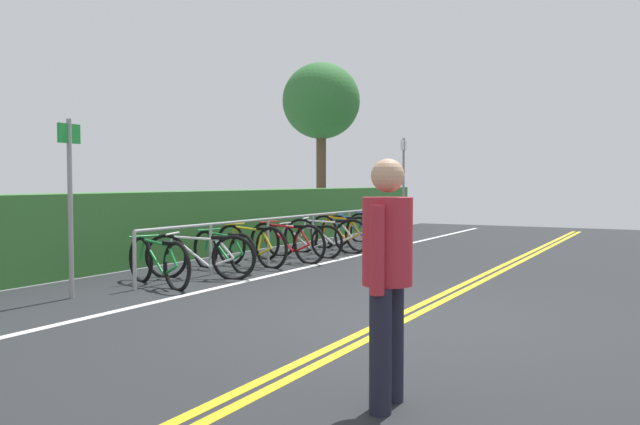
# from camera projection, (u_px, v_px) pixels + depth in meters

# --- Properties ---
(ground_plane) EXTENTS (31.13, 10.57, 0.05)m
(ground_plane) POSITION_uv_depth(u_px,v_px,m) (397.00, 322.00, 7.00)
(ground_plane) COLOR #232628
(centre_line_yellow_inner) EXTENTS (28.01, 0.10, 0.00)m
(centre_line_yellow_inner) POSITION_uv_depth(u_px,v_px,m) (405.00, 320.00, 6.96)
(centre_line_yellow_inner) COLOR gold
(centre_line_yellow_inner) RESTS_ON ground_plane
(centre_line_yellow_outer) EXTENTS (28.01, 0.10, 0.00)m
(centre_line_yellow_outer) POSITION_uv_depth(u_px,v_px,m) (390.00, 319.00, 7.03)
(centre_line_yellow_outer) COLOR gold
(centre_line_yellow_outer) RESTS_ON ground_plane
(bike_lane_stripe_white) EXTENTS (28.01, 0.12, 0.00)m
(bike_lane_stripe_white) POSITION_uv_depth(u_px,v_px,m) (178.00, 297.00, 8.39)
(bike_lane_stripe_white) COLOR white
(bike_lane_stripe_white) RESTS_ON ground_plane
(bike_rack) EXTENTS (8.28, 0.05, 0.81)m
(bike_rack) POSITION_uv_depth(u_px,v_px,m) (292.00, 226.00, 12.52)
(bike_rack) COLOR #9EA0A5
(bike_rack) RESTS_ON ground_plane
(bicycle_0) EXTENTS (0.68, 1.63, 0.71)m
(bicycle_0) POSITION_uv_depth(u_px,v_px,m) (158.00, 262.00, 9.28)
(bicycle_0) COLOR black
(bicycle_0) RESTS_ON ground_plane
(bicycle_1) EXTENTS (0.64, 1.69, 0.71)m
(bicycle_1) POSITION_uv_depth(u_px,v_px,m) (200.00, 256.00, 9.97)
(bicycle_1) COLOR black
(bicycle_1) RESTS_ON ground_plane
(bicycle_2) EXTENTS (0.60, 1.60, 0.69)m
(bicycle_2) POSITION_uv_depth(u_px,v_px,m) (224.00, 251.00, 10.88)
(bicycle_2) COLOR black
(bicycle_2) RESTS_ON ground_plane
(bicycle_3) EXTENTS (0.50, 1.69, 0.75)m
(bicycle_3) POSITION_uv_depth(u_px,v_px,m) (251.00, 246.00, 11.47)
(bicycle_3) COLOR black
(bicycle_3) RESTS_ON ground_plane
(bicycle_4) EXTENTS (0.49, 1.78, 0.75)m
(bicycle_4) POSITION_uv_depth(u_px,v_px,m) (287.00, 242.00, 12.10)
(bicycle_4) COLOR black
(bicycle_4) RESTS_ON ground_plane
(bicycle_5) EXTENTS (0.46, 1.65, 0.68)m
(bicycle_5) POSITION_uv_depth(u_px,v_px,m) (304.00, 241.00, 12.79)
(bicycle_5) COLOR black
(bicycle_5) RESTS_ON ground_plane
(bicycle_6) EXTENTS (0.59, 1.74, 0.75)m
(bicycle_6) POSITION_uv_depth(u_px,v_px,m) (326.00, 236.00, 13.52)
(bicycle_6) COLOR black
(bicycle_6) RESTS_ON ground_plane
(bicycle_7) EXTENTS (0.51, 1.69, 0.77)m
(bicycle_7) POSITION_uv_depth(u_px,v_px,m) (341.00, 232.00, 14.23)
(bicycle_7) COLOR black
(bicycle_7) RESTS_ON ground_plane
(bicycle_8) EXTENTS (0.54, 1.71, 0.74)m
(bicycle_8) POSITION_uv_depth(u_px,v_px,m) (359.00, 231.00, 14.95)
(bicycle_8) COLOR black
(bicycle_8) RESTS_ON ground_plane
(bicycle_9) EXTENTS (0.51, 1.73, 0.75)m
(bicycle_9) POSITION_uv_depth(u_px,v_px,m) (377.00, 228.00, 15.71)
(bicycle_9) COLOR black
(bicycle_9) RESTS_ON ground_plane
(pedestrian) EXTENTS (0.49, 0.32, 1.59)m
(pedestrian) POSITION_uv_depth(u_px,v_px,m) (387.00, 266.00, 4.24)
(pedestrian) COLOR #1E1E2D
(pedestrian) RESTS_ON ground_plane
(sign_post_near) EXTENTS (0.36, 0.06, 2.22)m
(sign_post_near) POSITION_uv_depth(u_px,v_px,m) (70.00, 191.00, 8.23)
(sign_post_near) COLOR gray
(sign_post_near) RESTS_ON ground_plane
(sign_post_far) EXTENTS (0.36, 0.06, 2.54)m
(sign_post_far) POSITION_uv_depth(u_px,v_px,m) (403.00, 179.00, 16.86)
(sign_post_far) COLOR gray
(sign_post_far) RESTS_ON ground_plane
(hedge_backdrop) EXTENTS (17.23, 0.89, 1.26)m
(hedge_backdrop) POSITION_uv_depth(u_px,v_px,m) (249.00, 218.00, 14.77)
(hedge_backdrop) COLOR #387533
(hedge_backdrop) RESTS_ON ground_plane
(tree_mid) EXTENTS (2.39, 2.39, 5.11)m
(tree_mid) POSITION_uv_depth(u_px,v_px,m) (321.00, 102.00, 20.63)
(tree_mid) COLOR brown
(tree_mid) RESTS_ON ground_plane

